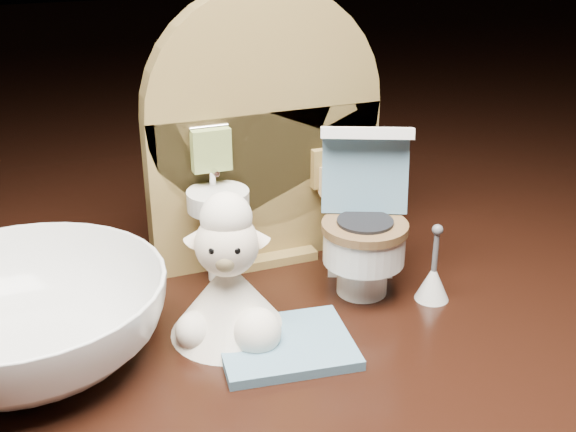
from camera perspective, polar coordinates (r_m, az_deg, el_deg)
name	(u,v)px	position (r m, az deg, el deg)	size (l,w,h in m)	color
backdrop_panel	(264,146)	(0.39, -1.92, 5.58)	(0.13, 0.05, 0.15)	olive
toy_toilet	(363,230)	(0.37, 5.97, -1.12)	(0.05, 0.06, 0.09)	white
bath_mat	(285,345)	(0.33, -0.21, -10.14)	(0.06, 0.05, 0.00)	#58829B
toilet_brush	(433,280)	(0.37, 11.38, -4.96)	(0.02, 0.02, 0.04)	white
plush_lamb	(229,287)	(0.33, -4.68, -5.63)	(0.06, 0.06, 0.07)	white
ceramic_bowl	(26,321)	(0.34, -20.01, -7.79)	(0.12, 0.12, 0.04)	white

